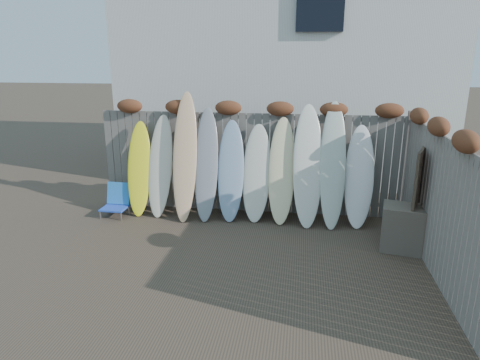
# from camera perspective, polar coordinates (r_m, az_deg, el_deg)

# --- Properties ---
(ground) EXTENTS (80.00, 80.00, 0.00)m
(ground) POSITION_cam_1_polar(r_m,az_deg,el_deg) (6.67, -1.54, -11.19)
(ground) COLOR #493A2D
(back_fence) EXTENTS (6.05, 0.28, 2.24)m
(back_fence) POSITION_cam_1_polar(r_m,az_deg,el_deg) (8.49, 1.58, 3.43)
(back_fence) COLOR slate
(back_fence) RESTS_ON ground
(right_fence) EXTENTS (0.28, 4.40, 2.24)m
(right_fence) POSITION_cam_1_polar(r_m,az_deg,el_deg) (6.67, 25.06, -2.16)
(right_fence) COLOR slate
(right_fence) RESTS_ON ground
(house) EXTENTS (8.50, 5.50, 6.33)m
(house) POSITION_cam_1_polar(r_m,az_deg,el_deg) (12.33, 6.18, 16.83)
(house) COLOR silver
(house) RESTS_ON ground
(beach_chair) EXTENTS (0.49, 0.52, 0.63)m
(beach_chair) POSITION_cam_1_polar(r_m,az_deg,el_deg) (8.86, -16.14, -2.67)
(beach_chair) COLOR blue
(beach_chair) RESTS_ON ground
(wooden_crate) EXTENTS (0.74, 0.65, 0.75)m
(wooden_crate) POSITION_cam_1_polar(r_m,az_deg,el_deg) (7.49, 20.81, -5.99)
(wooden_crate) COLOR #433D32
(wooden_crate) RESTS_ON ground
(lattice_panel) EXTENTS (0.44, 1.05, 1.67)m
(lattice_panel) POSITION_cam_1_polar(r_m,az_deg,el_deg) (7.66, 22.61, -2.03)
(lattice_panel) COLOR brown
(lattice_panel) RESTS_ON ground
(surfboard_0) EXTENTS (0.52, 0.69, 1.83)m
(surfboard_0) POSITION_cam_1_polar(r_m,az_deg,el_deg) (8.71, -13.28, 1.48)
(surfboard_0) COLOR #FFF31A
(surfboard_0) RESTS_ON ground
(surfboard_1) EXTENTS (0.52, 0.72, 1.96)m
(surfboard_1) POSITION_cam_1_polar(r_m,az_deg,el_deg) (8.56, -10.57, 1.85)
(surfboard_1) COLOR beige
(surfboard_1) RESTS_ON ground
(surfboard_2) EXTENTS (0.51, 0.87, 2.42)m
(surfboard_2) POSITION_cam_1_polar(r_m,az_deg,el_deg) (8.27, -7.36, 3.11)
(surfboard_2) COLOR #F3B68A
(surfboard_2) RESTS_ON ground
(surfboard_3) EXTENTS (0.49, 0.77, 2.12)m
(surfboard_3) POSITION_cam_1_polar(r_m,az_deg,el_deg) (8.23, -4.53, 2.06)
(surfboard_3) COLOR gray
(surfboard_3) RESTS_ON ground
(surfboard_4) EXTENTS (0.54, 0.70, 1.89)m
(surfboard_4) POSITION_cam_1_polar(r_m,az_deg,el_deg) (8.19, -1.24, 1.22)
(surfboard_4) COLOR #849CBB
(surfboard_4) RESTS_ON ground
(surfboard_5) EXTENTS (0.55, 0.67, 1.82)m
(surfboard_5) POSITION_cam_1_polar(r_m,az_deg,el_deg) (8.17, 2.23, 0.92)
(surfboard_5) COLOR silver
(surfboard_5) RESTS_ON ground
(surfboard_6) EXTENTS (0.51, 0.70, 1.96)m
(surfboard_6) POSITION_cam_1_polar(r_m,az_deg,el_deg) (8.09, 5.58, 1.23)
(surfboard_6) COLOR #FDEAB1
(surfboard_6) RESTS_ON ground
(surfboard_7) EXTENTS (0.60, 0.82, 2.22)m
(surfboard_7) POSITION_cam_1_polar(r_m,az_deg,el_deg) (8.00, 9.02, 1.86)
(surfboard_7) COLOR white
(surfboard_7) RESTS_ON ground
(surfboard_8) EXTENTS (0.49, 0.81, 2.28)m
(surfboard_8) POSITION_cam_1_polar(r_m,az_deg,el_deg) (8.02, 12.28, 1.94)
(surfboard_8) COLOR silver
(surfboard_8) RESTS_ON ground
(surfboard_9) EXTENTS (0.56, 0.69, 1.85)m
(surfboard_9) POSITION_cam_1_polar(r_m,az_deg,el_deg) (8.17, 15.60, 0.42)
(surfboard_9) COLOR white
(surfboard_9) RESTS_ON ground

